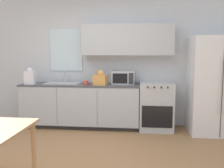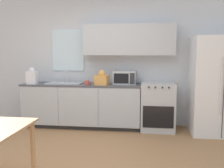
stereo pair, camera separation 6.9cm
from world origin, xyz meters
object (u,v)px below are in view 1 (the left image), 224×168
Objects in this scene: refrigerator at (216,85)px; coffee_mug at (86,83)px; microwave at (123,77)px; oven_range at (156,106)px.

coffee_mug is at bearing -178.63° from refrigerator.
microwave is at bearing 17.55° from coffee_mug.
microwave is at bearing 174.52° from refrigerator.
refrigerator is at bearing -4.23° from oven_range.
refrigerator reaches higher than oven_range.
oven_range is 0.52× the size of refrigerator.
oven_range is at bearing 175.77° from refrigerator.
oven_range is 0.86m from microwave.
refrigerator is 13.99× the size of coffee_mug.
refrigerator is (1.08, -0.08, 0.44)m from oven_range.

